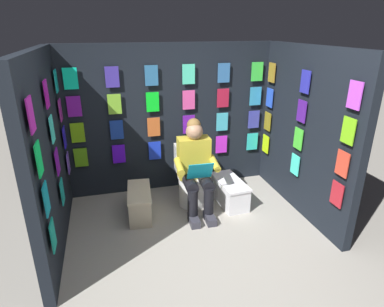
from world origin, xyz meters
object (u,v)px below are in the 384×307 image
object	(u,v)px
comic_longbox_near	(229,192)
comic_longbox_far	(140,203)
person_reading	(196,167)
toilet	(192,179)

from	to	relation	value
comic_longbox_near	comic_longbox_far	bearing A→B (deg)	-3.49
person_reading	comic_longbox_near	bearing A→B (deg)	-172.34
toilet	person_reading	bearing A→B (deg)	90.29
toilet	comic_longbox_far	world-z (taller)	toilet
comic_longbox_near	toilet	bearing A→B (deg)	-24.38
toilet	person_reading	world-z (taller)	person_reading
toilet	comic_longbox_near	size ratio (longest dim) A/B	1.13
person_reading	toilet	bearing A→B (deg)	-89.71
toilet	person_reading	xyz separation A→B (m)	(0.01, 0.23, 0.27)
person_reading	comic_longbox_near	distance (m)	0.65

